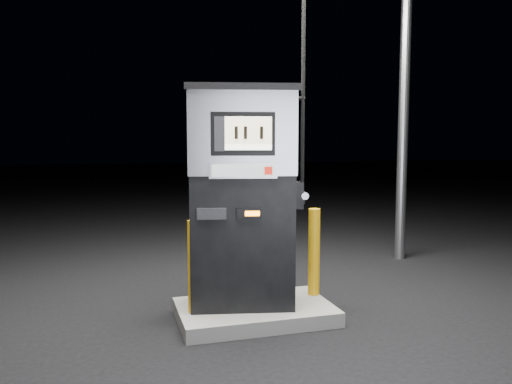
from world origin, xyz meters
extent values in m
plane|color=black|center=(0.00, 0.00, 0.00)|extent=(80.00, 80.00, 0.00)
cube|color=#63635E|center=(0.00, 0.00, 0.07)|extent=(1.60, 1.00, 0.15)
cylinder|color=gray|center=(3.00, 2.00, 2.25)|extent=(0.16, 0.16, 4.50)
cube|color=black|center=(-0.12, 0.07, 0.84)|extent=(1.15, 0.81, 1.38)
cube|color=silver|center=(-0.12, 0.07, 1.94)|extent=(1.17, 0.84, 0.83)
cube|color=black|center=(-0.12, 0.07, 2.38)|extent=(1.23, 0.89, 0.07)
cube|color=black|center=(-0.19, -0.24, 1.93)|extent=(0.61, 0.16, 0.42)
cube|color=beige|center=(-0.14, -0.27, 1.97)|extent=(0.44, 0.10, 0.26)
cube|color=white|center=(-0.14, -0.27, 1.81)|extent=(0.44, 0.10, 0.06)
cube|color=silver|center=(-0.19, -0.24, 1.58)|extent=(0.65, 0.17, 0.15)
cube|color=#A0A3A8|center=(-0.19, -0.26, 1.58)|extent=(0.59, 0.13, 0.12)
cube|color=#A3140A|center=(0.05, -0.31, 1.58)|extent=(0.08, 0.02, 0.08)
cube|color=black|center=(-0.13, -0.25, 1.16)|extent=(0.24, 0.07, 0.10)
cube|color=orange|center=(-0.10, -0.27, 1.16)|extent=(0.14, 0.03, 0.05)
cube|color=black|center=(-0.49, -0.18, 1.16)|extent=(0.29, 0.09, 0.11)
cube|color=black|center=(0.44, -0.05, 1.31)|extent=(0.15, 0.22, 0.27)
cylinder|color=gray|center=(0.51, -0.06, 1.31)|extent=(0.13, 0.25, 0.08)
cylinder|color=black|center=(0.48, -0.11, 3.14)|extent=(0.05, 0.05, 3.41)
cylinder|color=orange|center=(-0.64, -0.04, 0.62)|extent=(0.14, 0.14, 0.93)
cylinder|color=orange|center=(0.74, 0.17, 0.64)|extent=(0.16, 0.16, 0.97)
camera|label=1|loc=(-1.42, -4.89, 1.85)|focal=35.00mm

